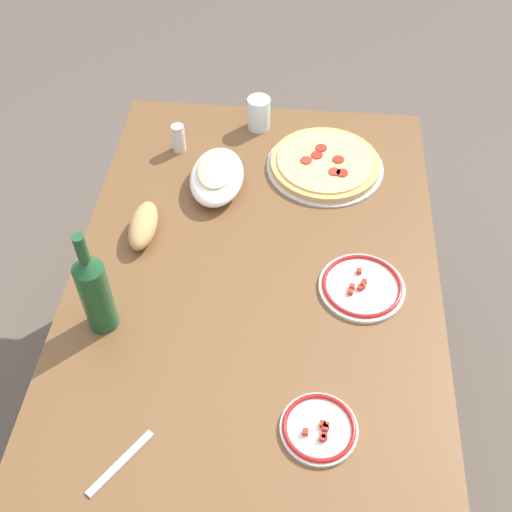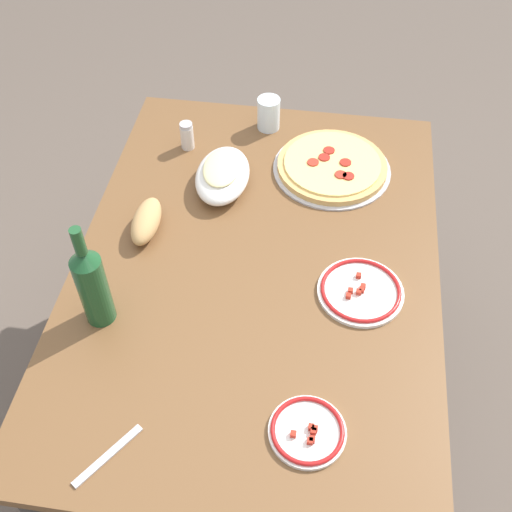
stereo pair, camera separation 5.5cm
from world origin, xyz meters
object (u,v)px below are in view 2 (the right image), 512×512
bread_loaf (146,221)px  spice_shaker (187,136)px  dining_table (256,292)px  wine_bottle (92,284)px  baked_pasta_dish (222,174)px  pepperoni_pizza (332,166)px  side_plate_far (307,431)px  side_plate_near (361,291)px  water_glass (269,114)px

bread_loaf → spice_shaker: bearing=174.6°
dining_table → wine_bottle: 0.47m
baked_pasta_dish → bread_loaf: (0.20, -0.17, -0.01)m
pepperoni_pizza → spice_shaker: size_ratio=3.94×
baked_pasta_dish → bread_loaf: baked_pasta_dish is taller
baked_pasta_dish → side_plate_far: bearing=23.1°
spice_shaker → side_plate_far: bearing=27.0°
wine_bottle → side_plate_near: (-0.16, 0.61, -0.11)m
dining_table → wine_bottle: (0.21, -0.34, 0.24)m
dining_table → spice_shaker: spice_shaker is taller
pepperoni_pizza → wine_bottle: wine_bottle is taller
spice_shaker → side_plate_near: bearing=47.9°
pepperoni_pizza → side_plate_far: bearing=0.3°
dining_table → water_glass: 0.59m
side_plate_far → water_glass: bearing=-167.9°
pepperoni_pizza → water_glass: 0.28m
wine_bottle → side_plate_near: 0.64m
dining_table → pepperoni_pizza: (-0.39, 0.17, 0.13)m
water_glass → side_plate_near: water_glass is taller
bread_loaf → pepperoni_pizza: bearing=123.4°
wine_bottle → bread_loaf: (-0.29, 0.04, -0.09)m
pepperoni_pizza → side_plate_near: pepperoni_pizza is taller
water_glass → side_plate_far: bearing=12.1°
dining_table → side_plate_near: side_plate_near is taller
side_plate_near → side_plate_far: bearing=-14.0°
bread_loaf → wine_bottle: bearing=-7.1°
pepperoni_pizza → dining_table: bearing=-23.3°
bread_loaf → spice_shaker: spice_shaker is taller
wine_bottle → spice_shaker: 0.65m
baked_pasta_dish → side_plate_far: size_ratio=1.47×
dining_table → bread_loaf: bearing=-104.2°
side_plate_near → bread_loaf: 0.59m
baked_pasta_dish → side_plate_far: (0.72, 0.31, -0.03)m
wine_bottle → spice_shaker: size_ratio=3.43×
spice_shaker → baked_pasta_dish: bearing=42.0°
side_plate_far → bread_loaf: bearing=-137.4°
bread_loaf → spice_shaker: 0.35m
wine_bottle → side_plate_near: size_ratio=1.41×
water_glass → side_plate_near: (0.62, 0.31, -0.04)m
baked_pasta_dish → water_glass: size_ratio=2.35×
water_glass → bread_loaf: (0.48, -0.26, -0.02)m
pepperoni_pizza → spice_shaker: (-0.04, -0.44, 0.03)m
bread_loaf → spice_shaker: size_ratio=1.93×
wine_bottle → side_plate_far: wine_bottle is taller
baked_pasta_dish → bread_loaf: size_ratio=1.43×
pepperoni_pizza → side_plate_near: 0.45m
side_plate_near → bread_loaf: bread_loaf is taller
wine_bottle → bread_loaf: size_ratio=1.78×
side_plate_near → spice_shaker: (-0.49, -0.54, 0.03)m
water_glass → wine_bottle: bearing=-21.0°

